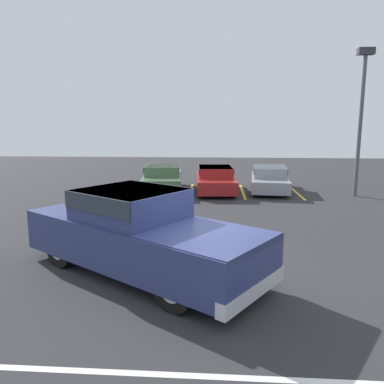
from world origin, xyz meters
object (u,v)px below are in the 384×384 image
object	(u,v)px
parked_sedan_c	(270,178)
light_post	(362,106)
parked_sedan_a	(163,177)
pickup_truck	(141,233)
parked_sedan_b	(215,179)

from	to	relation	value
parked_sedan_c	light_post	size ratio (longest dim) A/B	0.68
parked_sedan_a	light_post	bearing A→B (deg)	80.08
pickup_truck	parked_sedan_c	distance (m)	11.66
parked_sedan_b	light_post	size ratio (longest dim) A/B	0.66
pickup_truck	light_post	xyz separation A→B (m)	(8.10, 9.74, 3.18)
pickup_truck	parked_sedan_b	size ratio (longest dim) A/B	1.38
parked_sedan_b	light_post	distance (m)	7.41
pickup_truck	parked_sedan_b	world-z (taller)	pickup_truck
parked_sedan_c	light_post	distance (m)	5.27
light_post	parked_sedan_c	bearing A→B (deg)	163.92
parked_sedan_a	parked_sedan_c	xyz separation A→B (m)	(5.35, 0.35, -0.03)
parked_sedan_a	parked_sedan_b	distance (m)	2.63
parked_sedan_b	parked_sedan_c	world-z (taller)	parked_sedan_b
parked_sedan_a	parked_sedan_c	distance (m)	5.36
parked_sedan_b	parked_sedan_a	bearing A→B (deg)	-94.78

